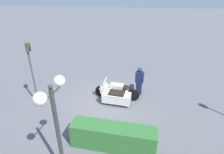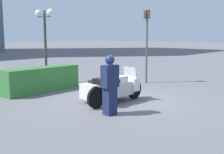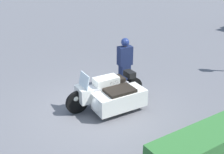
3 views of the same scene
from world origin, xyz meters
name	(u,v)px [view 3 (image 3 of 3)]	position (x,y,z in m)	size (l,w,h in m)	color
ground_plane	(98,112)	(0.00, 0.00, 0.00)	(160.00, 160.00, 0.00)	slate
police_motorcycle	(111,95)	(-0.41, 0.06, 0.47)	(2.59, 1.25, 1.17)	black
officer_rider	(125,62)	(-1.65, -1.03, 0.91)	(0.49, 0.33, 1.73)	#192347
hedge_bush_curbside	(214,148)	(-0.97, 3.29, 0.50)	(3.25, 0.76, 1.00)	#337033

